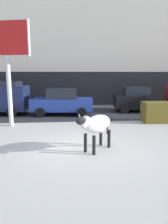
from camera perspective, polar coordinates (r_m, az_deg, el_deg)
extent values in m
plane|color=silver|center=(8.36, -1.28, -9.65)|extent=(120.00, 120.00, 0.00)
cube|color=#333338|center=(15.43, -3.09, -0.31)|extent=(60.00, 5.60, 0.01)
cube|color=beige|center=(21.30, -3.86, 20.20)|extent=(44.00, 6.00, 13.00)
cube|color=black|center=(17.98, -3.45, 6.34)|extent=(43.12, 0.10, 2.80)
ellipsoid|color=silver|center=(7.90, 3.75, -3.14)|extent=(1.41, 1.42, 0.64)
ellipsoid|color=black|center=(8.06, 3.22, -2.49)|extent=(0.59, 0.60, 0.40)
cylinder|color=black|center=(7.60, 2.70, -8.95)|extent=(0.12, 0.12, 0.70)
cylinder|color=black|center=(7.82, 0.39, -8.36)|extent=(0.12, 0.12, 0.70)
cylinder|color=black|center=(8.36, 6.77, -7.18)|extent=(0.12, 0.12, 0.70)
cylinder|color=black|center=(8.57, 4.56, -6.71)|extent=(0.12, 0.12, 0.70)
cylinder|color=silver|center=(7.28, 0.30, -2.83)|extent=(0.52, 0.52, 0.44)
ellipsoid|color=black|center=(7.09, -0.83, -2.36)|extent=(0.48, 0.48, 0.28)
cone|color=beige|center=(7.02, 0.06, -1.16)|extent=(0.12, 0.12, 0.15)
cone|color=beige|center=(7.16, -1.29, -0.93)|extent=(0.12, 0.12, 0.15)
cylinder|color=black|center=(8.49, 6.36, -3.97)|extent=(0.06, 0.06, 0.60)
ellipsoid|color=beige|center=(8.11, 4.45, -4.97)|extent=(0.37, 0.37, 0.20)
cylinder|color=silver|center=(12.14, -19.50, 5.24)|extent=(0.24, 0.24, 3.80)
cube|color=silver|center=(12.23, -20.32, 18.17)|extent=(2.50, 0.78, 1.82)
cube|color=red|center=(12.20, -20.36, 18.19)|extent=(2.37, 0.71, 1.70)
cylinder|color=black|center=(16.63, -16.90, 1.14)|extent=(0.65, 0.27, 0.64)
cylinder|color=black|center=(14.84, -18.91, -0.05)|extent=(0.65, 0.27, 0.64)
cube|color=#233D9E|center=(14.81, -5.94, 2.08)|extent=(4.32, 2.07, 0.84)
cube|color=#1E232D|center=(14.72, -5.99, 5.01)|extent=(2.11, 1.70, 0.68)
cylinder|color=black|center=(15.68, -0.65, 1.05)|extent=(0.65, 0.27, 0.64)
cylinder|color=black|center=(13.94, -0.63, -0.12)|extent=(0.65, 0.27, 0.64)
cylinder|color=black|center=(15.91, -10.53, 1.01)|extent=(0.65, 0.27, 0.64)
cylinder|color=black|center=(14.21, -11.71, -0.15)|extent=(0.65, 0.27, 0.64)
cube|color=black|center=(16.56, 14.26, 2.80)|extent=(3.62, 1.96, 0.90)
cube|color=#1E232D|center=(16.44, 13.88, 5.47)|extent=(1.91, 1.63, 0.64)
cylinder|color=black|center=(17.74, 17.05, 1.69)|extent=(0.65, 0.27, 0.64)
cylinder|color=black|center=(16.15, 18.86, 0.77)|extent=(0.65, 0.27, 0.64)
cylinder|color=black|center=(17.19, 9.81, 1.72)|extent=(0.65, 0.27, 0.64)
cylinder|color=black|center=(15.54, 10.93, 0.78)|extent=(0.65, 0.27, 0.64)
cylinder|color=#282833|center=(18.13, -6.84, 2.63)|extent=(0.24, 0.24, 0.88)
cube|color=#386B42|center=(18.05, -6.89, 5.02)|extent=(0.36, 0.22, 0.64)
sphere|color=tan|center=(18.01, -6.92, 6.38)|extent=(0.20, 0.20, 0.20)
cube|color=brown|center=(13.26, 19.16, -0.02)|extent=(1.73, 1.15, 1.20)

